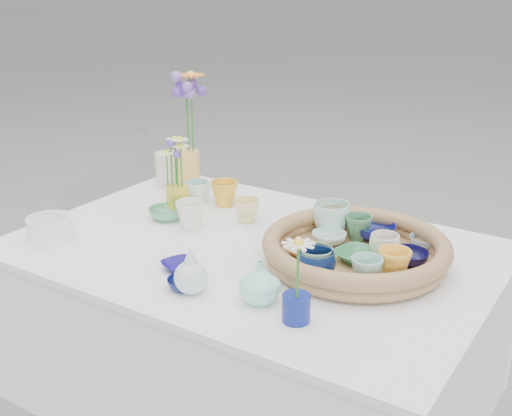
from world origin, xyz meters
The scene contains 32 objects.
wicker_tray centered at (0.28, 0.05, 0.80)m, with size 0.47×0.47×0.08m, color olive, non-canonical shape.
tray_ceramic_0 centered at (0.27, 0.20, 0.80)m, with size 0.12×0.12×0.04m, color navy.
tray_ceramic_1 centered at (0.40, 0.09, 0.80)m, with size 0.10×0.10×0.03m, color #0C0935.
tray_ceramic_2 centered at (0.40, -0.01, 0.82)m, with size 0.08×0.08×0.07m, color #F6B63F.
tray_ceramic_3 centered at (0.29, 0.03, 0.80)m, with size 0.11×0.11×0.03m, color #307A47.
tray_ceramic_4 centered at (0.24, -0.09, 0.82)m, with size 0.09×0.09×0.07m, color gray.
tray_ceramic_5 centered at (0.18, 0.10, 0.80)m, with size 0.09×0.09×0.03m, color #ABCAC4.
tray_ceramic_6 centered at (0.15, 0.17, 0.82)m, with size 0.11×0.11×0.08m, color #ACD6C6.
tray_ceramic_7 centered at (0.34, 0.09, 0.81)m, with size 0.08×0.08×0.06m, color white.
tray_ceramic_8 centered at (0.41, 0.22, 0.80)m, with size 0.09×0.09×0.03m, color #94B3CF.
tray_ceramic_9 centered at (0.25, -0.11, 0.82)m, with size 0.09×0.09×0.07m, color #0A1841.
tray_ceramic_10 centered at (0.17, -0.01, 0.79)m, with size 0.09×0.09×0.02m, color #E5B475.
tray_ceramic_11 centered at (0.36, -0.08, 0.82)m, with size 0.07×0.07×0.07m, color #8FC0B4.
tray_ceramic_12 centered at (0.24, 0.16, 0.82)m, with size 0.07×0.07×0.07m, color #3F764E.
loose_ceramic_0 centered at (-0.25, 0.22, 0.81)m, with size 0.09×0.09×0.08m, color gold.
loose_ceramic_1 centered at (-0.11, 0.15, 0.80)m, with size 0.08×0.08×0.07m, color #F1D785.
loose_ceramic_2 centered at (-0.33, 0.04, 0.78)m, with size 0.11×0.11×0.03m, color #4E9A6A.
loose_ceramic_3 centered at (-0.22, 0.02, 0.81)m, with size 0.09×0.09×0.08m, color silver.
loose_ceramic_4 centered at (-0.08, -0.21, 0.78)m, with size 0.08×0.08×0.02m, color navy.
loose_ceramic_5 centered at (-0.35, 0.21, 0.80)m, with size 0.08×0.08×0.06m, color silver.
loose_ceramic_6 centered at (0.00, -0.29, 0.78)m, with size 0.08×0.08×0.03m, color #0C164D.
fluted_bowl centered at (-0.50, -0.26, 0.80)m, with size 0.12×0.12×0.06m, color white, non-canonical shape.
bud_vase_paleblue centered at (0.03, -0.30, 0.83)m, with size 0.08×0.08×0.12m, color silver, non-canonical shape.
bud_vase_seafoam centered at (0.18, -0.25, 0.81)m, with size 0.09×0.09×0.10m, color #96EBD1.
bud_vase_cobalt centered at (0.29, -0.28, 0.80)m, with size 0.06×0.06×0.06m, color navy.
single_daisy centered at (0.30, -0.28, 0.89)m, with size 0.08×0.08×0.14m, color white, non-canonical shape.
tall_vase_yellow centered at (-0.43, 0.27, 0.84)m, with size 0.08×0.08×0.14m, color #FDBB59.
gerbera centered at (-0.41, 0.28, 1.03)m, with size 0.10×0.10×0.27m, color #FF9533, non-canonical shape.
hydrangea centered at (-0.43, 0.27, 1.01)m, with size 0.09×0.09×0.30m, color #6237AA, non-canonical shape.
white_pitcher centered at (-0.53, 0.28, 0.82)m, with size 0.12×0.09×0.12m, color beige, non-canonical shape.
daisy_cup centered at (-0.35, 0.11, 0.80)m, with size 0.07×0.07×0.08m, color gold.
daisy_posy centered at (-0.35, 0.11, 0.92)m, with size 0.08×0.08×0.16m, color white, non-canonical shape.
Camera 1 is at (0.87, -1.33, 1.47)m, focal length 45.00 mm.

